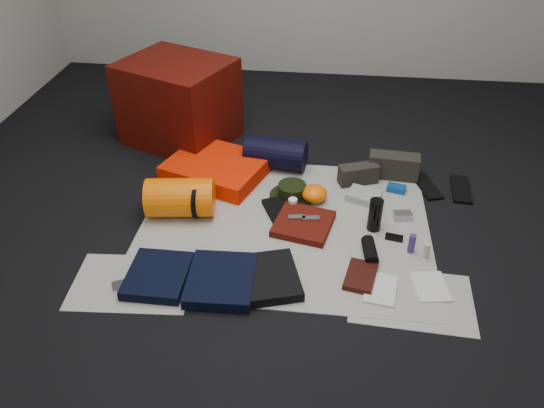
# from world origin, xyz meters

# --- Properties ---
(floor) EXTENTS (4.50, 4.50, 0.02)m
(floor) POSITION_xyz_m (0.00, 0.00, -0.01)
(floor) COLOR black
(floor) RESTS_ON ground
(newspaper_mat) EXTENTS (1.60, 1.30, 0.01)m
(newspaper_mat) POSITION_xyz_m (0.00, 0.00, 0.00)
(newspaper_mat) COLOR beige
(newspaper_mat) RESTS_ON floor
(newspaper_sheet_front_left) EXTENTS (0.61, 0.44, 0.00)m
(newspaper_sheet_front_left) POSITION_xyz_m (-0.70, -0.55, 0.00)
(newspaper_sheet_front_left) COLOR beige
(newspaper_sheet_front_left) RESTS_ON floor
(newspaper_sheet_front_right) EXTENTS (0.60, 0.43, 0.00)m
(newspaper_sheet_front_right) POSITION_xyz_m (0.65, -0.50, 0.00)
(newspaper_sheet_front_right) COLOR beige
(newspaper_sheet_front_right) RESTS_ON floor
(red_cabinet) EXTENTS (0.85, 0.79, 0.57)m
(red_cabinet) POSITION_xyz_m (-0.82, 0.91, 0.28)
(red_cabinet) COLOR #4F0C05
(red_cabinet) RESTS_ON floor
(sleeping_pad) EXTENTS (0.70, 0.64, 0.11)m
(sleeping_pad) POSITION_xyz_m (-0.48, 0.46, 0.06)
(sleeping_pad) COLOR #F62302
(sleeping_pad) RESTS_ON newspaper_mat
(stuff_sack) EXTENTS (0.40, 0.27, 0.22)m
(stuff_sack) POSITION_xyz_m (-0.60, 0.03, 0.12)
(stuff_sack) COLOR #F86404
(stuff_sack) RESTS_ON newspaper_mat
(sack_strap_left) EXTENTS (0.02, 0.22, 0.22)m
(sack_strap_left) POSITION_xyz_m (-0.70, 0.03, 0.11)
(sack_strap_left) COLOR black
(sack_strap_left) RESTS_ON newspaper_mat
(sack_strap_right) EXTENTS (0.02, 0.22, 0.22)m
(sack_strap_right) POSITION_xyz_m (-0.50, 0.03, 0.11)
(sack_strap_right) COLOR black
(sack_strap_right) RESTS_ON newspaper_mat
(navy_duffel) EXTENTS (0.41, 0.26, 0.20)m
(navy_duffel) POSITION_xyz_m (-0.12, 0.60, 0.11)
(navy_duffel) COLOR black
(navy_duffel) RESTS_ON newspaper_mat
(boonie_brim) EXTENTS (0.29, 0.29, 0.01)m
(boonie_brim) POSITION_xyz_m (0.02, 0.28, 0.01)
(boonie_brim) COLOR black
(boonie_brim) RESTS_ON newspaper_mat
(boonie_crown) EXTENTS (0.17, 0.17, 0.07)m
(boonie_crown) POSITION_xyz_m (0.02, 0.28, 0.05)
(boonie_crown) COLOR black
(boonie_crown) RESTS_ON boonie_brim
(hiking_boot_left) EXTENTS (0.26, 0.17, 0.12)m
(hiking_boot_left) POSITION_xyz_m (0.41, 0.47, 0.07)
(hiking_boot_left) COLOR #2B2821
(hiking_boot_left) RESTS_ON newspaper_mat
(hiking_boot_right) EXTENTS (0.32, 0.14, 0.15)m
(hiking_boot_right) POSITION_xyz_m (0.63, 0.57, 0.08)
(hiking_boot_right) COLOR #2B2821
(hiking_boot_right) RESTS_ON newspaper_mat
(flip_flop_left) EXTENTS (0.18, 0.30, 0.02)m
(flip_flop_left) POSITION_xyz_m (0.84, 0.47, 0.01)
(flip_flop_left) COLOR black
(flip_flop_left) RESTS_ON floor
(flip_flop_right) EXTENTS (0.13, 0.30, 0.02)m
(flip_flop_right) POSITION_xyz_m (1.04, 0.47, 0.01)
(flip_flop_right) COLOR black
(flip_flop_right) RESTS_ON floor
(trousers_navy_a) EXTENTS (0.29, 0.33, 0.05)m
(trousers_navy_a) POSITION_xyz_m (-0.58, -0.52, 0.03)
(trousers_navy_a) COLOR black
(trousers_navy_a) RESTS_ON newspaper_mat
(trousers_navy_b) EXTENTS (0.33, 0.38, 0.06)m
(trousers_navy_b) POSITION_xyz_m (-0.26, -0.51, 0.03)
(trousers_navy_b) COLOR black
(trousers_navy_b) RESTS_ON newspaper_mat
(trousers_charcoal) EXTENTS (0.38, 0.41, 0.05)m
(trousers_charcoal) POSITION_xyz_m (-0.04, -0.47, 0.03)
(trousers_charcoal) COLOR black
(trousers_charcoal) RESTS_ON newspaper_mat
(black_tshirt) EXTENTS (0.34, 0.33, 0.03)m
(black_tshirt) POSITION_xyz_m (0.01, 0.13, 0.02)
(black_tshirt) COLOR black
(black_tshirt) RESTS_ON newspaper_mat
(red_shirt) EXTENTS (0.36, 0.36, 0.04)m
(red_shirt) POSITION_xyz_m (0.10, -0.01, 0.03)
(red_shirt) COLOR #4D0F08
(red_shirt) RESTS_ON newspaper_mat
(orange_stuff_sack) EXTENTS (0.16, 0.16, 0.10)m
(orange_stuff_sack) POSITION_xyz_m (0.15, 0.25, 0.06)
(orange_stuff_sack) COLOR #F86404
(orange_stuff_sack) RESTS_ON newspaper_mat
(first_aid_pouch) EXTENTS (0.22, 0.20, 0.05)m
(first_aid_pouch) POSITION_xyz_m (0.45, 0.29, 0.03)
(first_aid_pouch) COLOR #929A93
(first_aid_pouch) RESTS_ON newspaper_mat
(water_bottle) EXTENTS (0.09, 0.09, 0.19)m
(water_bottle) POSITION_xyz_m (0.49, 0.01, 0.10)
(water_bottle) COLOR black
(water_bottle) RESTS_ON newspaper_mat
(speaker) EXTENTS (0.09, 0.18, 0.07)m
(speaker) POSITION_xyz_m (0.46, -0.22, 0.04)
(speaker) COLOR black
(speaker) RESTS_ON newspaper_mat
(compact_camera) EXTENTS (0.11, 0.07, 0.04)m
(compact_camera) POSITION_xyz_m (0.66, 0.13, 0.03)
(compact_camera) COLOR #9F9FA3
(compact_camera) RESTS_ON newspaper_mat
(cyan_case) EXTENTS (0.13, 0.10, 0.04)m
(cyan_case) POSITION_xyz_m (0.65, 0.41, 0.02)
(cyan_case) COLOR navy
(cyan_case) RESTS_ON newspaper_mat
(toiletry_purple) EXTENTS (0.05, 0.05, 0.11)m
(toiletry_purple) POSITION_xyz_m (0.68, -0.16, 0.06)
(toiletry_purple) COLOR #3F2372
(toiletry_purple) RESTS_ON newspaper_mat
(toiletry_clear) EXTENTS (0.03, 0.03, 0.09)m
(toiletry_clear) POSITION_xyz_m (0.75, -0.20, 0.05)
(toiletry_clear) COLOR #AAAFAA
(toiletry_clear) RESTS_ON newspaper_mat
(paperback_book) EXTENTS (0.18, 0.24, 0.03)m
(paperback_book) POSITION_xyz_m (0.41, -0.39, 0.02)
(paperback_book) COLOR black
(paperback_book) RESTS_ON newspaper_mat
(map_booklet) EXTENTS (0.18, 0.24, 0.01)m
(map_booklet) POSITION_xyz_m (0.51, -0.46, 0.01)
(map_booklet) COLOR beige
(map_booklet) RESTS_ON newspaper_mat
(map_printout) EXTENTS (0.19, 0.23, 0.01)m
(map_printout) POSITION_xyz_m (0.75, -0.41, 0.01)
(map_printout) COLOR beige
(map_printout) RESTS_ON newspaper_mat
(sunglasses) EXTENTS (0.10, 0.06, 0.02)m
(sunglasses) POSITION_xyz_m (0.60, -0.07, 0.02)
(sunglasses) COLOR black
(sunglasses) RESTS_ON newspaper_mat
(key_cluster) EXTENTS (0.09, 0.09, 0.01)m
(key_cluster) POSITION_xyz_m (-0.75, -0.59, 0.01)
(key_cluster) COLOR #9F9FA3
(key_cluster) RESTS_ON newspaper_mat
(tape_roll) EXTENTS (0.05, 0.05, 0.04)m
(tape_roll) POSITION_xyz_m (0.03, 0.16, 0.05)
(tape_roll) COLOR white
(tape_roll) RESTS_ON black_tshirt
(energy_bar_a) EXTENTS (0.10, 0.05, 0.01)m
(energy_bar_a) POSITION_xyz_m (0.06, 0.01, 0.05)
(energy_bar_a) COLOR #9F9FA3
(energy_bar_a) RESTS_ON red_shirt
(energy_bar_b) EXTENTS (0.10, 0.05, 0.01)m
(energy_bar_b) POSITION_xyz_m (0.14, 0.01, 0.05)
(energy_bar_b) COLOR #9F9FA3
(energy_bar_b) RESTS_ON red_shirt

